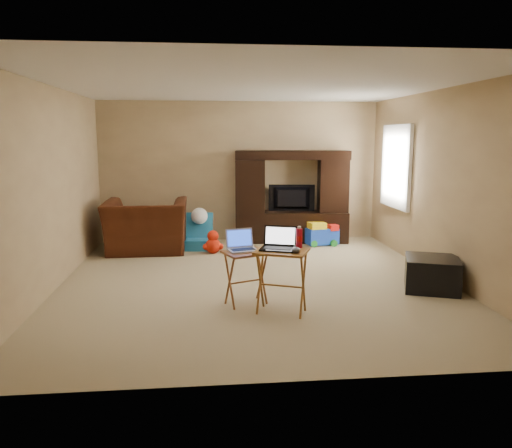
{
  "coord_description": "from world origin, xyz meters",
  "views": [
    {
      "loc": [
        -0.61,
        -6.31,
        1.88
      ],
      "look_at": [
        0.0,
        -0.2,
        0.8
      ],
      "focal_mm": 35.0,
      "sensor_mm": 36.0,
      "label": 1
    }
  ],
  "objects": [
    {
      "name": "recliner",
      "position": [
        -1.6,
        1.89,
        0.43
      ],
      "size": [
        1.32,
        1.15,
        0.85
      ],
      "primitive_type": "imported",
      "rotation": [
        0.0,
        0.0,
        3.15
      ],
      "color": "#411F0E",
      "rests_on": "floor"
    },
    {
      "name": "laptop_left",
      "position": [
        -0.21,
        -0.86,
        0.73
      ],
      "size": [
        0.38,
        0.34,
        0.24
      ],
      "primitive_type": "cube",
      "rotation": [
        0.0,
        0.0,
        0.25
      ],
      "color": "#BDBCC2",
      "rests_on": "tray_table_left"
    },
    {
      "name": "wall_back",
      "position": [
        0.0,
        2.75,
        1.25
      ],
      "size": [
        5.0,
        0.0,
        5.0
      ],
      "primitive_type": "plane",
      "rotation": [
        1.57,
        0.0,
        0.0
      ],
      "color": "tan",
      "rests_on": "ground"
    },
    {
      "name": "mouse_left",
      "position": [
        0.01,
        -0.96,
        0.64
      ],
      "size": [
        0.11,
        0.14,
        0.05
      ],
      "primitive_type": "ellipsoid",
      "rotation": [
        0.0,
        0.0,
        0.32
      ],
      "color": "silver",
      "rests_on": "tray_table_left"
    },
    {
      "name": "laptop_right",
      "position": [
        0.13,
        -1.19,
        0.81
      ],
      "size": [
        0.44,
        0.4,
        0.24
      ],
      "primitive_type": "cube",
      "rotation": [
        0.0,
        0.0,
        -0.33
      ],
      "color": "black",
      "rests_on": "tray_table_right"
    },
    {
      "name": "entertainment_center",
      "position": [
        0.91,
        2.47,
        0.82
      ],
      "size": [
        2.04,
        0.71,
        1.64
      ],
      "primitive_type": "cube",
      "rotation": [
        0.0,
        0.0,
        -0.11
      ],
      "color": "black",
      "rests_on": "floor"
    },
    {
      "name": "tray_table_right",
      "position": [
        0.17,
        -1.21,
        0.35
      ],
      "size": [
        0.66,
        0.6,
        0.69
      ],
      "primitive_type": "cube",
      "rotation": [
        0.0,
        0.0,
        -0.39
      ],
      "color": "#9F6726",
      "rests_on": "floor"
    },
    {
      "name": "push_toy",
      "position": [
        1.4,
        2.11,
        0.21
      ],
      "size": [
        0.62,
        0.5,
        0.41
      ],
      "primitive_type": null,
      "rotation": [
        0.0,
        0.0,
        0.2
      ],
      "color": "blue",
      "rests_on": "floor"
    },
    {
      "name": "ceiling",
      "position": [
        0.0,
        0.0,
        2.5
      ],
      "size": [
        5.5,
        5.5,
        0.0
      ],
      "primitive_type": "plane",
      "rotation": [
        3.14,
        0.0,
        0.0
      ],
      "color": "silver",
      "rests_on": "ground"
    },
    {
      "name": "wall_left",
      "position": [
        -2.5,
        0.0,
        1.25
      ],
      "size": [
        0.0,
        5.5,
        5.5
      ],
      "primitive_type": "plane",
      "rotation": [
        1.57,
        0.0,
        1.57
      ],
      "color": "tan",
      "rests_on": "ground"
    },
    {
      "name": "floor",
      "position": [
        0.0,
        0.0,
        0.0
      ],
      "size": [
        5.5,
        5.5,
        0.0
      ],
      "primitive_type": "plane",
      "color": "tan",
      "rests_on": "ground"
    },
    {
      "name": "wall_right",
      "position": [
        2.5,
        0.0,
        1.25
      ],
      "size": [
        0.0,
        5.5,
        5.5
      ],
      "primitive_type": "plane",
      "rotation": [
        1.57,
        0.0,
        -1.57
      ],
      "color": "tan",
      "rests_on": "ground"
    },
    {
      "name": "child_rocker",
      "position": [
        -0.74,
        2.01,
        0.3
      ],
      "size": [
        0.5,
        0.56,
        0.61
      ],
      "primitive_type": null,
      "rotation": [
        0.0,
        0.0,
        -0.1
      ],
      "color": "#1C6B9A",
      "rests_on": "floor"
    },
    {
      "name": "window_frame",
      "position": [
        2.46,
        1.55,
        1.4
      ],
      "size": [
        0.06,
        1.14,
        1.34
      ],
      "primitive_type": "cube",
      "color": "white",
      "rests_on": "ground"
    },
    {
      "name": "television",
      "position": [
        0.91,
        2.48,
        0.79
      ],
      "size": [
        0.84,
        0.22,
        0.48
      ],
      "primitive_type": "imported",
      "rotation": [
        0.0,
        0.0,
        3.01
      ],
      "color": "black",
      "rests_on": "entertainment_center"
    },
    {
      "name": "wall_front",
      "position": [
        0.0,
        -2.75,
        1.25
      ],
      "size": [
        5.0,
        0.0,
        5.0
      ],
      "primitive_type": "plane",
      "rotation": [
        -1.57,
        0.0,
        0.0
      ],
      "color": "tan",
      "rests_on": "ground"
    },
    {
      "name": "tray_table_left",
      "position": [
        -0.18,
        -0.89,
        0.31
      ],
      "size": [
        0.58,
        0.53,
        0.61
      ],
      "primitive_type": "cube",
      "rotation": [
        0.0,
        0.0,
        0.4
      ],
      "color": "brown",
      "rests_on": "floor"
    },
    {
      "name": "plush_toy",
      "position": [
        -0.52,
        1.65,
        0.19
      ],
      "size": [
        0.35,
        0.29,
        0.38
      ],
      "primitive_type": null,
      "color": "red",
      "rests_on": "floor"
    },
    {
      "name": "ottoman",
      "position": [
        2.15,
        -0.58,
        0.2
      ],
      "size": [
        0.81,
        0.81,
        0.41
      ],
      "primitive_type": "cube",
      "rotation": [
        0.0,
        0.0,
        -0.36
      ],
      "color": "black",
      "rests_on": "floor"
    },
    {
      "name": "water_bottle",
      "position": [
        0.37,
        -1.13,
        0.8
      ],
      "size": [
        0.07,
        0.07,
        0.21
      ],
      "primitive_type": "cylinder",
      "color": "#B40B1E",
      "rests_on": "tray_table_right"
    },
    {
      "name": "mouse_right",
      "position": [
        0.3,
        -1.33,
        0.72
      ],
      "size": [
        0.11,
        0.15,
        0.06
      ],
      "primitive_type": "ellipsoid",
      "rotation": [
        0.0,
        0.0,
        -0.15
      ],
      "color": "#424247",
      "rests_on": "tray_table_right"
    },
    {
      "name": "window_pane",
      "position": [
        2.48,
        1.55,
        1.4
      ],
      "size": [
        0.0,
        1.2,
        1.2
      ],
      "primitive_type": "plane",
      "rotation": [
        1.57,
        0.0,
        -1.57
      ],
      "color": "white",
      "rests_on": "ground"
    }
  ]
}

